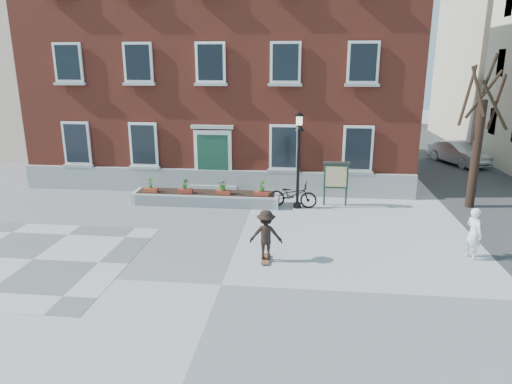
# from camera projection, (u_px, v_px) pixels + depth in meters

# --- Properties ---
(ground) EXTENTS (100.00, 100.00, 0.00)m
(ground) POSITION_uv_depth(u_px,v_px,m) (221.00, 285.00, 12.29)
(ground) COLOR #A0A0A2
(ground) RESTS_ON ground
(checker_patch) EXTENTS (6.00, 6.00, 0.01)m
(checker_patch) POSITION_uv_depth(u_px,v_px,m) (33.00, 259.00, 13.88)
(checker_patch) COLOR #5E5E61
(checker_patch) RESTS_ON ground
(distant_building) EXTENTS (10.00, 12.00, 13.00)m
(distant_building) POSITION_uv_depth(u_px,v_px,m) (16.00, 52.00, 31.57)
(distant_building) COLOR beige
(distant_building) RESTS_ON ground
(bicycle) EXTENTS (2.08, 0.89, 1.07)m
(bicycle) POSITION_uv_depth(u_px,v_px,m) (292.00, 195.00, 18.81)
(bicycle) COLOR black
(bicycle) RESTS_ON ground
(parked_car) EXTENTS (2.90, 4.28, 1.33)m
(parked_car) POSITION_uv_depth(u_px,v_px,m) (458.00, 153.00, 26.88)
(parked_car) COLOR #B2B5B7
(parked_car) RESTS_ON ground
(bystander) EXTENTS (0.59, 0.69, 1.61)m
(bystander) POSITION_uv_depth(u_px,v_px,m) (474.00, 233.00, 13.77)
(bystander) COLOR white
(bystander) RESTS_ON ground
(brick_building) EXTENTS (18.40, 10.85, 12.60)m
(brick_building) POSITION_uv_depth(u_px,v_px,m) (230.00, 53.00, 24.16)
(brick_building) COLOR maroon
(brick_building) RESTS_ON ground
(planter_assembly) EXTENTS (6.20, 1.12, 1.15)m
(planter_assembly) POSITION_uv_depth(u_px,v_px,m) (206.00, 197.00, 19.28)
(planter_assembly) COLOR beige
(planter_assembly) RESTS_ON ground
(bare_tree) EXTENTS (1.83, 1.83, 6.16)m
(bare_tree) POSITION_uv_depth(u_px,v_px,m) (478.00, 140.00, 18.24)
(bare_tree) COLOR black
(bare_tree) RESTS_ON ground
(lamp_post) EXTENTS (0.40, 0.40, 3.93)m
(lamp_post) POSITION_uv_depth(u_px,v_px,m) (299.00, 147.00, 18.19)
(lamp_post) COLOR black
(lamp_post) RESTS_ON ground
(notice_board) EXTENTS (1.10, 0.16, 1.87)m
(notice_board) POSITION_uv_depth(u_px,v_px,m) (336.00, 176.00, 18.87)
(notice_board) COLOR #172E21
(notice_board) RESTS_ON ground
(skateboarder) EXTENTS (1.01, 0.78, 1.60)m
(skateboarder) POSITION_uv_depth(u_px,v_px,m) (266.00, 235.00, 13.58)
(skateboarder) COLOR brown
(skateboarder) RESTS_ON ground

